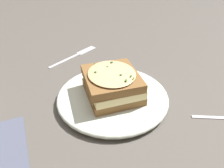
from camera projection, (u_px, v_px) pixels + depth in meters
The scene contains 4 objects.
ground_plane at pixel (102, 104), 0.51m from camera, with size 2.40×2.40×0.00m, color #514C47.
dinner_plate at pixel (112, 96), 0.52m from camera, with size 0.26×0.26×0.02m.
sandwich at pixel (112, 83), 0.49m from camera, with size 0.14×0.14×0.06m.
fork at pixel (78, 54), 0.71m from camera, with size 0.08×0.18×0.00m.
Camera 1 is at (0.36, -0.16, 0.33)m, focal length 35.00 mm.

